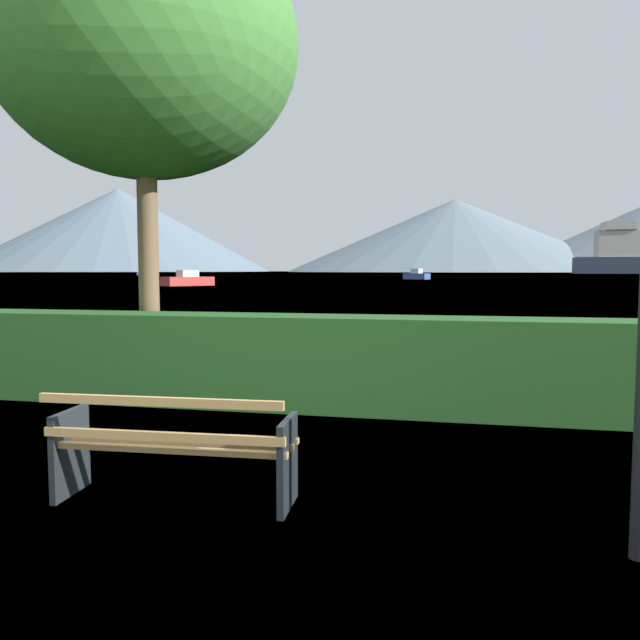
{
  "coord_description": "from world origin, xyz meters",
  "views": [
    {
      "loc": [
        2.08,
        -4.39,
        1.77
      ],
      "look_at": [
        0.0,
        5.22,
        0.99
      ],
      "focal_mm": 35.34,
      "sensor_mm": 36.0,
      "label": 1
    }
  ],
  "objects_px": {
    "tree_near_bench": "(144,46)",
    "tender_far": "(140,273)",
    "park_bench": "(173,447)",
    "fishing_boat_near": "(417,275)",
    "sailboat_mid": "(188,280)"
  },
  "relations": [
    {
      "from": "park_bench",
      "to": "fishing_boat_near",
      "type": "distance_m",
      "value": 111.98
    },
    {
      "from": "tree_near_bench",
      "to": "tender_far",
      "type": "distance_m",
      "value": 197.11
    },
    {
      "from": "fishing_boat_near",
      "to": "sailboat_mid",
      "type": "bearing_deg",
      "value": -112.85
    },
    {
      "from": "park_bench",
      "to": "tender_far",
      "type": "distance_m",
      "value": 201.77
    },
    {
      "from": "park_bench",
      "to": "tree_near_bench",
      "type": "bearing_deg",
      "value": 119.26
    },
    {
      "from": "tree_near_bench",
      "to": "tender_far",
      "type": "bearing_deg",
      "value": 118.19
    },
    {
      "from": "park_bench",
      "to": "tree_near_bench",
      "type": "xyz_separation_m",
      "value": [
        -2.3,
        4.11,
        4.5
      ]
    },
    {
      "from": "sailboat_mid",
      "to": "fishing_boat_near",
      "type": "bearing_deg",
      "value": 67.15
    },
    {
      "from": "tree_near_bench",
      "to": "fishing_boat_near",
      "type": "xyz_separation_m",
      "value": [
        -2.73,
        107.76,
        -4.22
      ]
    },
    {
      "from": "park_bench",
      "to": "sailboat_mid",
      "type": "relative_size",
      "value": 0.32
    },
    {
      "from": "tree_near_bench",
      "to": "tender_far",
      "type": "relative_size",
      "value": 1.27
    },
    {
      "from": "park_bench",
      "to": "sailboat_mid",
      "type": "bearing_deg",
      "value": 113.96
    },
    {
      "from": "fishing_boat_near",
      "to": "tender_far",
      "type": "bearing_deg",
      "value": 143.88
    },
    {
      "from": "tree_near_bench",
      "to": "tender_far",
      "type": "height_order",
      "value": "tree_near_bench"
    },
    {
      "from": "tree_near_bench",
      "to": "fishing_boat_near",
      "type": "relative_size",
      "value": 1.34
    }
  ]
}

